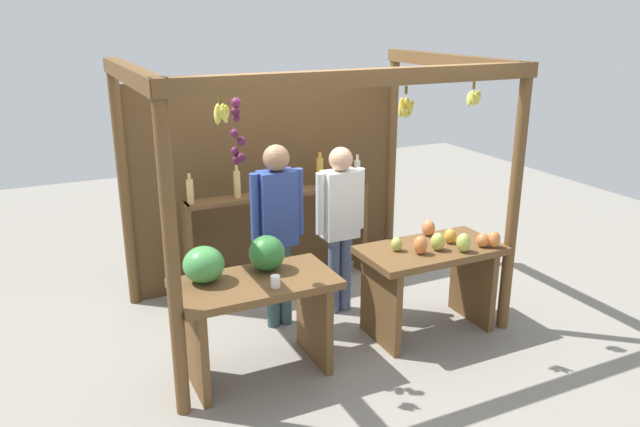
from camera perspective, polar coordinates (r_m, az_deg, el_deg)
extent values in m
plane|color=gray|center=(5.89, -0.83, -9.19)|extent=(12.00, 12.00, 0.00)
cylinder|color=brown|center=(4.15, -13.47, -4.14)|extent=(0.10, 0.10, 2.32)
cylinder|color=brown|center=(5.47, 17.42, 0.92)|extent=(0.10, 0.10, 2.32)
cylinder|color=brown|center=(5.97, -17.61, 2.32)|extent=(0.10, 0.10, 2.32)
cylinder|color=brown|center=(6.95, 6.61, 5.19)|extent=(0.10, 0.10, 2.32)
cube|color=brown|center=(4.40, 4.49, 12.37)|extent=(2.99, 0.12, 0.12)
cube|color=brown|center=(4.83, -17.05, 12.17)|extent=(0.12, 2.04, 0.12)
cube|color=brown|center=(6.00, 12.04, 13.55)|extent=(0.12, 2.04, 0.12)
cube|color=#52381E|center=(6.37, -4.63, 2.97)|extent=(2.89, 0.04, 2.09)
cylinder|color=brown|center=(4.66, 7.92, 11.21)|extent=(0.02, 0.02, 0.06)
ellipsoid|color=gold|center=(4.70, 8.33, 9.53)|extent=(0.04, 0.10, 0.15)
ellipsoid|color=gold|center=(4.70, 7.78, 9.71)|extent=(0.06, 0.04, 0.15)
ellipsoid|color=gold|center=(4.68, 7.46, 9.67)|extent=(0.07, 0.07, 0.15)
ellipsoid|color=gold|center=(4.65, 7.66, 9.52)|extent=(0.06, 0.08, 0.15)
ellipsoid|color=gold|center=(4.66, 8.19, 9.78)|extent=(0.09, 0.06, 0.15)
cylinder|color=brown|center=(4.18, -9.18, 10.39)|extent=(0.02, 0.02, 0.06)
ellipsoid|color=#D1CC4C|center=(4.21, -8.60, 9.15)|extent=(0.04, 0.08, 0.11)
ellipsoid|color=#D1CC4C|center=(4.23, -8.89, 9.23)|extent=(0.07, 0.07, 0.12)
ellipsoid|color=#D1CC4C|center=(4.22, -9.12, 9.28)|extent=(0.07, 0.05, 0.12)
ellipsoid|color=#D1CC4C|center=(4.21, -9.49, 9.27)|extent=(0.07, 0.06, 0.12)
ellipsoid|color=#D1CC4C|center=(4.20, -9.45, 8.78)|extent=(0.05, 0.06, 0.11)
ellipsoid|color=#D1CC4C|center=(4.18, -9.36, 8.93)|extent=(0.04, 0.05, 0.11)
ellipsoid|color=#D1CC4C|center=(4.17, -9.19, 9.21)|extent=(0.07, 0.05, 0.12)
ellipsoid|color=#D1CC4C|center=(4.17, -8.83, 8.88)|extent=(0.07, 0.05, 0.11)
ellipsoid|color=#D1CC4C|center=(4.19, -8.86, 8.96)|extent=(0.06, 0.07, 0.12)
cylinder|color=brown|center=(5.07, 13.96, 11.41)|extent=(0.02, 0.02, 0.06)
ellipsoid|color=#D1CC4C|center=(5.11, 14.16, 10.12)|extent=(0.04, 0.07, 0.11)
ellipsoid|color=#D1CC4C|center=(5.11, 13.97, 10.26)|extent=(0.06, 0.07, 0.12)
ellipsoid|color=#D1CC4C|center=(5.11, 13.69, 10.39)|extent=(0.07, 0.04, 0.11)
ellipsoid|color=#D1CC4C|center=(5.09, 13.62, 10.09)|extent=(0.07, 0.06, 0.12)
ellipsoid|color=#D1CC4C|center=(5.08, 13.55, 10.13)|extent=(0.06, 0.07, 0.12)
ellipsoid|color=#D1CC4C|center=(5.06, 13.79, 10.29)|extent=(0.05, 0.07, 0.12)
ellipsoid|color=#D1CC4C|center=(5.05, 13.95, 10.20)|extent=(0.06, 0.05, 0.11)
ellipsoid|color=#D1CC4C|center=(5.06, 14.27, 10.31)|extent=(0.06, 0.04, 0.11)
ellipsoid|color=#D1CC4C|center=(5.08, 14.38, 10.40)|extent=(0.05, 0.06, 0.12)
cylinder|color=#4C422D|center=(4.40, -7.69, 7.59)|extent=(0.01, 0.01, 0.55)
sphere|color=#601E42|center=(4.35, -7.73, 10.08)|extent=(0.07, 0.07, 0.07)
sphere|color=#47142D|center=(4.36, -7.79, 9.29)|extent=(0.07, 0.07, 0.07)
sphere|color=#511938|center=(4.39, -7.69, 8.74)|extent=(0.06, 0.06, 0.06)
sphere|color=#511938|center=(4.36, -7.87, 7.33)|extent=(0.06, 0.06, 0.06)
sphere|color=#511938|center=(4.39, -7.24, 6.62)|extent=(0.07, 0.07, 0.07)
sphere|color=#511938|center=(4.42, -7.85, 5.73)|extent=(0.06, 0.06, 0.06)
sphere|color=#511938|center=(4.45, -7.58, 5.06)|extent=(0.07, 0.07, 0.07)
sphere|color=#47142D|center=(4.41, -7.26, 5.14)|extent=(0.07, 0.07, 0.07)
sphere|color=#47142D|center=(4.43, -7.69, 4.92)|extent=(0.06, 0.06, 0.06)
cube|color=brown|center=(4.68, -5.98, -6.46)|extent=(1.21, 0.64, 0.06)
cube|color=brown|center=(4.74, -11.45, -11.77)|extent=(0.06, 0.58, 0.73)
cube|color=brown|center=(5.02, -0.55, -9.60)|extent=(0.06, 0.58, 0.73)
ellipsoid|color=#429347|center=(4.65, -10.66, -4.63)|extent=(0.35, 0.35, 0.27)
ellipsoid|color=#2D7533|center=(4.79, -4.92, -3.65)|extent=(0.37, 0.37, 0.28)
cylinder|color=white|center=(4.53, -4.13, -6.26)|extent=(0.07, 0.07, 0.09)
cube|color=brown|center=(5.37, 10.16, -3.35)|extent=(1.21, 0.64, 0.06)
cube|color=brown|center=(5.28, 5.59, -8.21)|extent=(0.06, 0.58, 0.73)
cube|color=brown|center=(5.81, 13.87, -6.17)|extent=(0.06, 0.58, 0.73)
ellipsoid|color=#CC7038|center=(5.44, 14.76, -2.38)|extent=(0.15, 0.15, 0.12)
ellipsoid|color=#A8B24C|center=(5.21, 7.08, -2.82)|extent=(0.11, 0.11, 0.12)
ellipsoid|color=#CC7038|center=(5.45, 15.72, -2.31)|extent=(0.13, 0.13, 0.14)
ellipsoid|color=#A8B24C|center=(5.28, 13.08, -2.63)|extent=(0.17, 0.17, 0.16)
ellipsoid|color=#A8B24C|center=(5.28, 10.78, -2.56)|extent=(0.17, 0.17, 0.15)
ellipsoid|color=gold|center=(5.46, 11.89, -2.04)|extent=(0.14, 0.14, 0.13)
ellipsoid|color=#E07F47|center=(5.61, 9.95, -1.30)|extent=(0.16, 0.16, 0.15)
ellipsoid|color=#CC7038|center=(5.17, 9.23, -2.87)|extent=(0.16, 0.16, 0.16)
cube|color=brown|center=(6.04, -11.99, -3.69)|extent=(0.05, 0.20, 1.00)
cube|color=brown|center=(6.68, 3.78, -1.17)|extent=(0.05, 0.20, 1.00)
cube|color=brown|center=(6.15, -3.78, 1.81)|extent=(1.88, 0.22, 0.04)
cylinder|color=#D8B266|center=(5.85, -11.87, 1.98)|extent=(0.07, 0.07, 0.23)
cylinder|color=#D8B266|center=(5.82, -11.96, 3.34)|extent=(0.03, 0.03, 0.06)
cylinder|color=#D8B266|center=(5.97, -7.64, 2.66)|extent=(0.07, 0.07, 0.26)
cylinder|color=#D8B266|center=(5.93, -7.70, 4.13)|extent=(0.03, 0.03, 0.06)
cylinder|color=#338C4C|center=(6.11, -3.79, 3.15)|extent=(0.08, 0.08, 0.26)
cylinder|color=#338C4C|center=(6.07, -3.82, 4.60)|extent=(0.03, 0.03, 0.06)
cylinder|color=gold|center=(6.28, -0.02, 3.78)|extent=(0.07, 0.07, 0.30)
cylinder|color=gold|center=(6.23, -0.02, 5.37)|extent=(0.03, 0.03, 0.06)
cylinder|color=silver|center=(6.48, 3.43, 3.91)|extent=(0.06, 0.06, 0.23)
cylinder|color=silver|center=(6.44, 3.46, 5.17)|extent=(0.03, 0.03, 0.06)
cylinder|color=#324E53|center=(5.52, -4.38, -6.69)|extent=(0.11, 0.11, 0.78)
cylinder|color=#324E53|center=(5.56, -3.22, -6.48)|extent=(0.11, 0.11, 0.78)
cube|color=#2D428C|center=(5.29, -3.96, 0.48)|extent=(0.32, 0.19, 0.65)
cylinder|color=#2D428C|center=(5.21, -6.01, 0.53)|extent=(0.08, 0.08, 0.59)
cylinder|color=#2D428C|center=(5.35, -1.98, 1.09)|extent=(0.08, 0.08, 0.59)
sphere|color=#997051|center=(5.17, -4.06, 5.12)|extent=(0.22, 0.22, 0.22)
cylinder|color=#4D5C7F|center=(5.77, 1.28, -5.71)|extent=(0.11, 0.11, 0.74)
cylinder|color=#4D5C7F|center=(5.82, 2.34, -5.50)|extent=(0.11, 0.11, 0.74)
cube|color=white|center=(5.56, 1.88, 0.83)|extent=(0.32, 0.19, 0.62)
cylinder|color=white|center=(5.47, 0.02, 0.88)|extent=(0.08, 0.08, 0.56)
cylinder|color=white|center=(5.64, 3.69, 1.39)|extent=(0.08, 0.08, 0.56)
sphere|color=tan|center=(5.45, 1.92, 5.04)|extent=(0.21, 0.21, 0.21)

